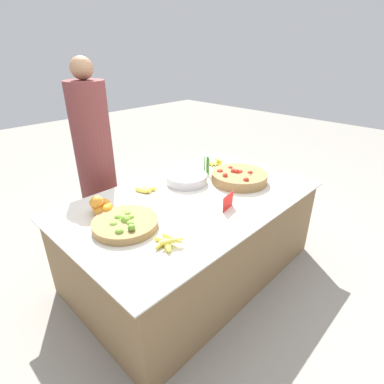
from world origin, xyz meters
TOP-DOWN VIEW (x-y plane):
  - ground_plane at (0.00, 0.00)m, footprint 12.00×12.00m
  - market_table at (0.00, 0.00)m, footprint 1.80×1.11m
  - lime_bowl at (-0.54, 0.02)m, footprint 0.39×0.39m
  - tomato_basket at (0.47, -0.06)m, footprint 0.44×0.44m
  - orange_pile at (-0.56, 0.27)m, footprint 0.15×0.17m
  - metal_bowl at (0.16, 0.22)m, footprint 0.32×0.32m
  - price_sign at (0.05, -0.27)m, footprint 0.13×0.03m
  - veg_bundle at (0.42, 0.23)m, footprint 0.04×0.07m
  - banana_bunch_back_center at (-0.16, 0.32)m, footprint 0.14×0.15m
  - banana_bunch_front_right at (-0.49, -0.29)m, footprint 0.16×0.18m
  - banana_bunch_middle_left at (0.62, 0.31)m, footprint 0.18×0.18m
  - vendor_person at (-0.23, 0.88)m, footprint 0.30×0.30m

SIDE VIEW (x-z plane):
  - ground_plane at x=0.00m, z-range 0.00..0.00m
  - market_table at x=0.00m, z-range 0.00..0.63m
  - banana_bunch_back_center at x=-0.16m, z-range 0.63..0.66m
  - banana_bunch_front_right at x=-0.49m, z-range 0.62..0.67m
  - banana_bunch_middle_left at x=0.62m, z-range 0.62..0.68m
  - lime_bowl at x=-0.54m, z-range 0.61..0.70m
  - metal_bowl at x=0.16m, z-range 0.63..0.70m
  - tomato_basket at x=0.47m, z-range 0.61..0.72m
  - orange_pile at x=-0.56m, z-range 0.61..0.74m
  - price_sign at x=0.05m, z-range 0.63..0.73m
  - veg_bundle at x=0.42m, z-range 0.63..0.77m
  - vendor_person at x=-0.23m, z-range -0.06..1.48m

